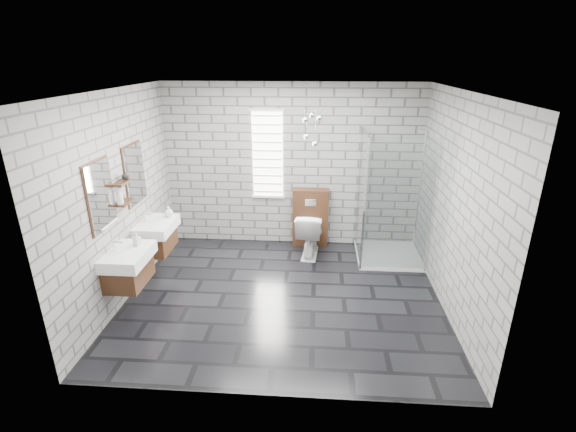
# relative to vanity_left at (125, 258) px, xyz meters

# --- Properties ---
(floor) EXTENTS (4.20, 3.60, 0.02)m
(floor) POSITION_rel_vanity_left_xyz_m (1.91, 0.49, -0.77)
(floor) COLOR black
(floor) RESTS_ON ground
(ceiling) EXTENTS (4.20, 3.60, 0.02)m
(ceiling) POSITION_rel_vanity_left_xyz_m (1.91, 0.49, 1.95)
(ceiling) COLOR white
(ceiling) RESTS_ON wall_back
(wall_back) EXTENTS (4.20, 0.02, 2.70)m
(wall_back) POSITION_rel_vanity_left_xyz_m (1.91, 2.30, 0.59)
(wall_back) COLOR gray
(wall_back) RESTS_ON floor
(wall_front) EXTENTS (4.20, 0.02, 2.70)m
(wall_front) POSITION_rel_vanity_left_xyz_m (1.91, -1.32, 0.59)
(wall_front) COLOR gray
(wall_front) RESTS_ON floor
(wall_left) EXTENTS (0.02, 3.60, 2.70)m
(wall_left) POSITION_rel_vanity_left_xyz_m (-0.20, 0.49, 0.59)
(wall_left) COLOR gray
(wall_left) RESTS_ON floor
(wall_right) EXTENTS (0.02, 3.60, 2.70)m
(wall_right) POSITION_rel_vanity_left_xyz_m (4.02, 0.49, 0.59)
(wall_right) COLOR gray
(wall_right) RESTS_ON floor
(vanity_left) EXTENTS (0.47, 0.70, 1.57)m
(vanity_left) POSITION_rel_vanity_left_xyz_m (0.00, 0.00, 0.00)
(vanity_left) COLOR #452715
(vanity_left) RESTS_ON wall_left
(vanity_right) EXTENTS (0.47, 0.70, 1.57)m
(vanity_right) POSITION_rel_vanity_left_xyz_m (0.00, 0.96, 0.00)
(vanity_right) COLOR #452715
(vanity_right) RESTS_ON wall_left
(shelf_lower) EXTENTS (0.14, 0.30, 0.03)m
(shelf_lower) POSITION_rel_vanity_left_xyz_m (-0.12, 0.44, 0.56)
(shelf_lower) COLOR #452715
(shelf_lower) RESTS_ON wall_left
(shelf_upper) EXTENTS (0.14, 0.30, 0.03)m
(shelf_upper) POSITION_rel_vanity_left_xyz_m (-0.12, 0.44, 0.82)
(shelf_upper) COLOR #452715
(shelf_upper) RESTS_ON wall_left
(window) EXTENTS (0.56, 0.05, 1.48)m
(window) POSITION_rel_vanity_left_xyz_m (1.51, 2.27, 0.79)
(window) COLOR white
(window) RESTS_ON wall_back
(cistern_panel) EXTENTS (0.60, 0.20, 1.00)m
(cistern_panel) POSITION_rel_vanity_left_xyz_m (2.23, 2.19, -0.26)
(cistern_panel) COLOR #452715
(cistern_panel) RESTS_ON floor
(flush_plate) EXTENTS (0.18, 0.01, 0.12)m
(flush_plate) POSITION_rel_vanity_left_xyz_m (2.23, 2.08, 0.04)
(flush_plate) COLOR silver
(flush_plate) RESTS_ON cistern_panel
(shower_enclosure) EXTENTS (1.00, 1.00, 2.03)m
(shower_enclosure) POSITION_rel_vanity_left_xyz_m (3.41, 1.67, -0.25)
(shower_enclosure) COLOR white
(shower_enclosure) RESTS_ON floor
(pendant_cluster) EXTENTS (0.30, 0.26, 0.91)m
(pendant_cluster) POSITION_rel_vanity_left_xyz_m (2.22, 1.87, 1.33)
(pendant_cluster) COLOR silver
(pendant_cluster) RESTS_ON ceiling
(toilet) EXTENTS (0.48, 0.76, 0.74)m
(toilet) POSITION_rel_vanity_left_xyz_m (2.23, 1.79, -0.39)
(toilet) COLOR white
(toilet) RESTS_ON floor
(soap_bottle_a) EXTENTS (0.10, 0.10, 0.17)m
(soap_bottle_a) POSITION_rel_vanity_left_xyz_m (0.10, 0.17, 0.18)
(soap_bottle_a) COLOR #B2B2B2
(soap_bottle_a) RESTS_ON vanity_left
(soap_bottle_b) EXTENTS (0.14, 0.14, 0.16)m
(soap_bottle_b) POSITION_rel_vanity_left_xyz_m (0.16, 1.16, 0.18)
(soap_bottle_b) COLOR #B2B2B2
(soap_bottle_b) RESTS_ON vanity_right
(soap_bottle_c) EXTENTS (0.09, 0.09, 0.21)m
(soap_bottle_c) POSITION_rel_vanity_left_xyz_m (-0.11, 0.32, 0.69)
(soap_bottle_c) COLOR #B2B2B2
(soap_bottle_c) RESTS_ON shelf_lower
(vase) EXTENTS (0.09, 0.09, 0.10)m
(vase) POSITION_rel_vanity_left_xyz_m (-0.11, 0.54, 0.89)
(vase) COLOR #B2B2B2
(vase) RESTS_ON shelf_upper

